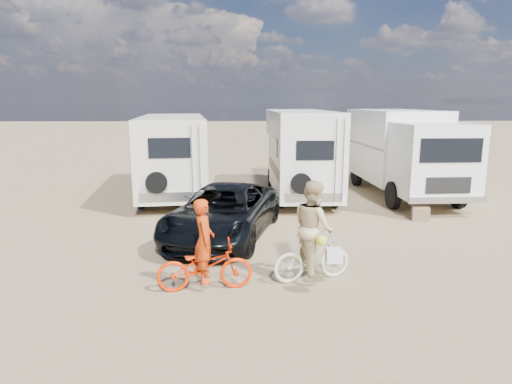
{
  "coord_description": "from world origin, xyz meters",
  "views": [
    {
      "loc": [
        -2.26,
        -9.69,
        3.44
      ],
      "look_at": [
        -1.95,
        0.8,
        1.3
      ],
      "focal_mm": 31.33,
      "sensor_mm": 36.0,
      "label": 1
    }
  ],
  "objects_px": {
    "rv_left": "(173,156)",
    "rider_woman": "(313,236)",
    "bike_woman": "(312,257)",
    "cooler": "(261,215)",
    "rider_man": "(204,250)",
    "bike_man": "(205,266)",
    "bike_parked": "(429,190)",
    "dark_suv": "(223,212)",
    "box_truck": "(403,154)",
    "crate": "(421,213)",
    "rv_main": "(300,154)"
  },
  "relations": [
    {
      "from": "rv_left",
      "to": "rider_woman",
      "type": "relative_size",
      "value": 3.81
    },
    {
      "from": "bike_woman",
      "to": "cooler",
      "type": "relative_size",
      "value": 3.26
    },
    {
      "from": "rider_man",
      "to": "bike_man",
      "type": "bearing_deg",
      "value": -0.0
    },
    {
      "from": "bike_parked",
      "to": "rider_woman",
      "type": "bearing_deg",
      "value": 145.16
    },
    {
      "from": "dark_suv",
      "to": "rider_man",
      "type": "distance_m",
      "value": 3.29
    },
    {
      "from": "rider_man",
      "to": "bike_parked",
      "type": "xyz_separation_m",
      "value": [
        7.05,
        6.94,
        -0.32
      ]
    },
    {
      "from": "box_truck",
      "to": "dark_suv",
      "type": "height_order",
      "value": "box_truck"
    },
    {
      "from": "rider_woman",
      "to": "bike_parked",
      "type": "bearing_deg",
      "value": -54.06
    },
    {
      "from": "cooler",
      "to": "box_truck",
      "type": "bearing_deg",
      "value": 53.61
    },
    {
      "from": "bike_parked",
      "to": "crate",
      "type": "distance_m",
      "value": 2.39
    },
    {
      "from": "rv_main",
      "to": "rider_woman",
      "type": "distance_m",
      "value": 8.08
    },
    {
      "from": "bike_woman",
      "to": "crate",
      "type": "distance_m",
      "value": 5.92
    },
    {
      "from": "dark_suv",
      "to": "bike_parked",
      "type": "distance_m",
      "value": 7.76
    },
    {
      "from": "rider_man",
      "to": "rider_woman",
      "type": "bearing_deg",
      "value": -86.87
    },
    {
      "from": "box_truck",
      "to": "cooler",
      "type": "xyz_separation_m",
      "value": [
        -5.37,
        -3.59,
        -1.36
      ]
    },
    {
      "from": "dark_suv",
      "to": "bike_man",
      "type": "distance_m",
      "value": 3.3
    },
    {
      "from": "rv_left",
      "to": "bike_man",
      "type": "distance_m",
      "value": 8.97
    },
    {
      "from": "rv_main",
      "to": "rv_left",
      "type": "height_order",
      "value": "rv_main"
    },
    {
      "from": "rv_main",
      "to": "rider_man",
      "type": "distance_m",
      "value": 8.89
    },
    {
      "from": "bike_woman",
      "to": "crate",
      "type": "bearing_deg",
      "value": -57.98
    },
    {
      "from": "bike_woman",
      "to": "rv_left",
      "type": "bearing_deg",
      "value": 8.46
    },
    {
      "from": "bike_woman",
      "to": "rider_woman",
      "type": "height_order",
      "value": "rider_woman"
    },
    {
      "from": "box_truck",
      "to": "rider_man",
      "type": "bearing_deg",
      "value": -130.32
    },
    {
      "from": "box_truck",
      "to": "rider_woman",
      "type": "xyz_separation_m",
      "value": [
        -4.55,
        -7.94,
        -0.65
      ]
    },
    {
      "from": "box_truck",
      "to": "dark_suv",
      "type": "bearing_deg",
      "value": -143.65
    },
    {
      "from": "bike_man",
      "to": "rider_woman",
      "type": "height_order",
      "value": "rider_woman"
    },
    {
      "from": "rv_left",
      "to": "crate",
      "type": "height_order",
      "value": "rv_left"
    },
    {
      "from": "rv_main",
      "to": "rv_left",
      "type": "bearing_deg",
      "value": 175.49
    },
    {
      "from": "rider_woman",
      "to": "crate",
      "type": "height_order",
      "value": "rider_woman"
    },
    {
      "from": "bike_man",
      "to": "rider_man",
      "type": "relative_size",
      "value": 1.13
    },
    {
      "from": "rider_woman",
      "to": "crate",
      "type": "relative_size",
      "value": 3.78
    },
    {
      "from": "bike_man",
      "to": "rider_woman",
      "type": "xyz_separation_m",
      "value": [
        2.05,
        0.39,
        0.44
      ]
    },
    {
      "from": "rv_main",
      "to": "bike_man",
      "type": "xyz_separation_m",
      "value": [
        -2.79,
        -8.4,
        -1.09
      ]
    },
    {
      "from": "dark_suv",
      "to": "cooler",
      "type": "xyz_separation_m",
      "value": [
        1.02,
        1.45,
        -0.47
      ]
    },
    {
      "from": "dark_suv",
      "to": "bike_parked",
      "type": "xyz_separation_m",
      "value": [
        6.84,
        3.65,
        -0.2
      ]
    },
    {
      "from": "rv_left",
      "to": "bike_parked",
      "type": "distance_m",
      "value": 9.14
    },
    {
      "from": "rider_woman",
      "to": "rv_left",
      "type": "bearing_deg",
      "value": 8.46
    },
    {
      "from": "bike_woman",
      "to": "rv_main",
      "type": "bearing_deg",
      "value": -21.98
    },
    {
      "from": "dark_suv",
      "to": "rider_man",
      "type": "relative_size",
      "value": 3.07
    },
    {
      "from": "rider_man",
      "to": "bike_parked",
      "type": "bearing_deg",
      "value": -53.0
    },
    {
      "from": "dark_suv",
      "to": "cooler",
      "type": "height_order",
      "value": "dark_suv"
    },
    {
      "from": "rv_left",
      "to": "cooler",
      "type": "distance_m",
      "value": 5.2
    },
    {
      "from": "bike_man",
      "to": "crate",
      "type": "distance_m",
      "value": 7.67
    },
    {
      "from": "bike_parked",
      "to": "cooler",
      "type": "height_order",
      "value": "bike_parked"
    },
    {
      "from": "bike_man",
      "to": "crate",
      "type": "relative_size",
      "value": 3.67
    },
    {
      "from": "box_truck",
      "to": "rider_woman",
      "type": "relative_size",
      "value": 3.85
    },
    {
      "from": "cooler",
      "to": "crate",
      "type": "relative_size",
      "value": 1.03
    },
    {
      "from": "rv_main",
      "to": "rider_woman",
      "type": "height_order",
      "value": "rv_main"
    },
    {
      "from": "bike_man",
      "to": "cooler",
      "type": "relative_size",
      "value": 3.57
    },
    {
      "from": "bike_parked",
      "to": "crate",
      "type": "relative_size",
      "value": 3.66
    }
  ]
}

